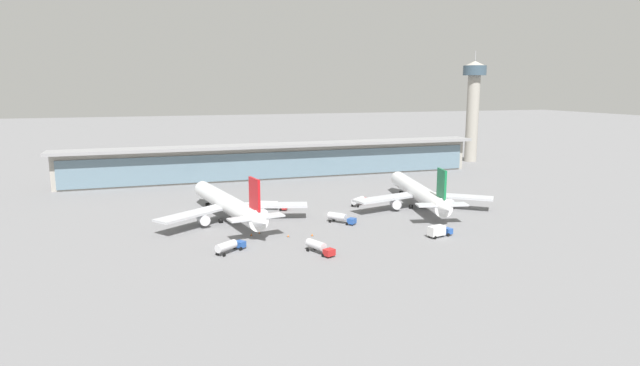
{
  "coord_description": "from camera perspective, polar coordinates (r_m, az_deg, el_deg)",
  "views": [
    {
      "loc": [
        -55.63,
        -152.76,
        39.51
      ],
      "look_at": [
        0.0,
        14.16,
        7.42
      ],
      "focal_mm": 29.8,
      "sensor_mm": 36.0,
      "label": 1
    }
  ],
  "objects": [
    {
      "name": "safety_cone_charlie",
      "position": [
        142.9,
        -0.86,
        -5.58
      ],
      "size": [
        0.62,
        0.62,
        0.7
      ],
      "color": "orange",
      "rests_on": "ground"
    },
    {
      "name": "airliner_left_stand",
      "position": [
        160.13,
        -9.82,
        -2.23
      ],
      "size": [
        45.93,
        60.4,
        16.14
      ],
      "color": "white",
      "rests_on": "ground"
    },
    {
      "name": "ground_plane",
      "position": [
        167.3,
        1.54,
        -3.33
      ],
      "size": [
        1200.0,
        1200.0,
        0.0
      ],
      "primitive_type": "plane",
      "color": "slate"
    },
    {
      "name": "safety_cone_delta",
      "position": [
        144.28,
        -7.39,
        -5.52
      ],
      "size": [
        0.62,
        0.62,
        0.7
      ],
      "color": "orange",
      "rests_on": "ground"
    },
    {
      "name": "terminal_building",
      "position": [
        231.95,
        -4.38,
        2.46
      ],
      "size": [
        183.6,
        12.8,
        15.2
      ],
      "color": "#9E998E",
      "rests_on": "ground"
    },
    {
      "name": "service_truck_under_wing_red",
      "position": [
        128.04,
        -0.12,
        -6.84
      ],
      "size": [
        5.31,
        8.82,
        2.95
      ],
      "color": "#B21E1E",
      "rests_on": "ground"
    },
    {
      "name": "control_tower",
      "position": [
        293.51,
        16.12,
        8.38
      ],
      "size": [
        12.0,
        12.0,
        57.57
      ],
      "color": "#9E998E",
      "rests_on": "ground"
    },
    {
      "name": "service_truck_on_taxiway_blue",
      "position": [
        130.41,
        -9.71,
        -6.67
      ],
      "size": [
        8.21,
        6.99,
        2.95
      ],
      "color": "#234C9E",
      "rests_on": "ground"
    },
    {
      "name": "safety_cone_bravo",
      "position": [
        142.32,
        -3.44,
        -5.67
      ],
      "size": [
        0.62,
        0.62,
        0.7
      ],
      "color": "orange",
      "rests_on": "ground"
    },
    {
      "name": "service_truck_mid_apron_blue",
      "position": [
        145.12,
        12.65,
        -5.03
      ],
      "size": [
        7.64,
        3.96,
        3.1
      ],
      "color": "#234C9E",
      "rests_on": "ground"
    },
    {
      "name": "service_truck_near_nose_red",
      "position": [
        172.66,
        -5.09,
        -2.35
      ],
      "size": [
        8.71,
        5.83,
        2.95
      ],
      "color": "#B21E1E",
      "rests_on": "ground"
    },
    {
      "name": "service_truck_by_tail_blue",
      "position": [
        155.72,
        2.22,
        -3.72
      ],
      "size": [
        7.23,
        8.05,
        2.95
      ],
      "color": "#234C9E",
      "rests_on": "ground"
    },
    {
      "name": "service_truck_at_far_stand_red",
      "position": [
        179.1,
        4.29,
        -1.88
      ],
      "size": [
        8.25,
        6.92,
        2.95
      ],
      "color": "#B21E1E",
      "rests_on": "ground"
    },
    {
      "name": "airliner_centre_stand",
      "position": [
        178.07,
        10.56,
        -0.99
      ],
      "size": [
        45.65,
        60.2,
        16.14
      ],
      "color": "white",
      "rests_on": "ground"
    },
    {
      "name": "safety_cone_alpha",
      "position": [
        146.15,
        -6.53,
        -5.29
      ],
      "size": [
        0.62,
        0.62,
        0.7
      ],
      "color": "orange",
      "rests_on": "ground"
    }
  ]
}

